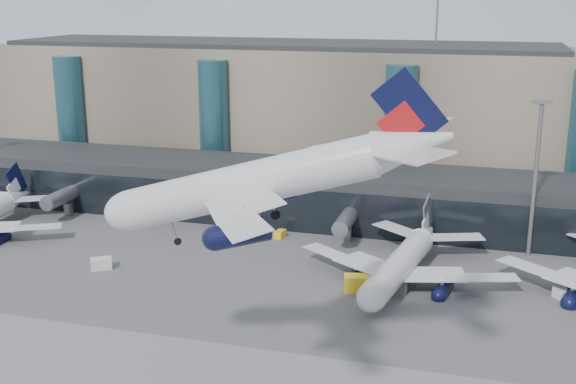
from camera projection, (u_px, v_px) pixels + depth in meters
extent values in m
plane|color=#515154|center=(267.00, 372.00, 81.85)|extent=(900.00, 900.00, 0.00)
cube|color=black|center=(360.00, 196.00, 134.34)|extent=(170.00, 18.00, 10.00)
cube|color=black|center=(350.00, 215.00, 126.35)|extent=(170.00, 0.40, 8.00)
cylinder|color=slate|center=(67.00, 194.00, 138.74)|extent=(2.80, 14.00, 2.80)
cube|color=slate|center=(68.00, 209.00, 139.54)|extent=(1.20, 1.20, 2.40)
cylinder|color=slate|center=(348.00, 218.00, 124.35)|extent=(2.80, 14.00, 2.80)
cube|color=slate|center=(348.00, 234.00, 125.14)|extent=(1.20, 1.20, 2.40)
cube|color=gray|center=(279.00, 111.00, 167.92)|extent=(130.00, 30.00, 30.00)
cube|color=black|center=(279.00, 44.00, 163.81)|extent=(123.50, 28.00, 1.00)
cylinder|color=#235464|center=(71.00, 118.00, 165.12)|extent=(6.40, 6.40, 28.00)
cylinder|color=#235464|center=(214.00, 125.00, 155.96)|extent=(6.40, 6.40, 28.00)
cylinder|color=#235464|center=(399.00, 135.00, 145.49)|extent=(6.40, 6.40, 28.00)
cylinder|color=slate|center=(437.00, 11.00, 152.65)|extent=(0.40, 0.40, 16.00)
cone|color=gray|center=(70.00, 0.00, 492.56)|extent=(320.00, 320.00, 75.00)
cylinder|color=slate|center=(535.00, 181.00, 115.22)|extent=(0.70, 0.70, 25.00)
cube|color=slate|center=(542.00, 102.00, 111.82)|extent=(3.00, 1.20, 0.60)
cylinder|color=silver|center=(266.00, 166.00, 66.06)|extent=(24.52, 5.83, 4.02)
ellipsoid|color=silver|center=(141.00, 160.00, 68.39)|extent=(5.92, 4.43, 4.02)
cone|color=silver|center=(440.00, 172.00, 63.02)|extent=(7.22, 4.53, 4.02)
cube|color=silver|center=(263.00, 200.00, 57.71)|extent=(13.63, 18.02, 0.20)
cylinder|color=black|center=(252.00, 216.00, 60.49)|extent=(5.01, 2.57, 2.21)
cube|color=silver|center=(440.00, 184.00, 58.37)|extent=(7.75, 9.48, 0.16)
cube|color=silver|center=(302.00, 154.00, 74.10)|extent=(11.65, 18.31, 0.20)
cylinder|color=black|center=(284.00, 178.00, 72.95)|extent=(5.01, 2.57, 2.21)
cube|color=silver|center=(440.00, 158.00, 67.55)|extent=(6.81, 9.66, 0.16)
cube|color=black|center=(446.00, 136.00, 62.09)|extent=(6.01, 0.69, 7.08)
cube|color=#B01517|center=(433.00, 149.00, 62.61)|extent=(4.03, 0.58, 3.87)
cylinder|color=slate|center=(179.00, 189.00, 68.39)|extent=(0.16, 0.16, 3.22)
cylinder|color=black|center=(180.00, 203.00, 68.76)|extent=(0.73, 0.31, 0.71)
cylinder|color=black|center=(272.00, 217.00, 64.65)|extent=(0.94, 0.42, 0.92)
cylinder|color=black|center=(283.00, 202.00, 69.21)|extent=(0.94, 0.42, 0.92)
cone|color=silver|center=(23.00, 188.00, 140.97)|extent=(4.14, 7.08, 4.09)
cube|color=silver|center=(19.00, 217.00, 125.85)|extent=(18.48, 12.97, 0.20)
cylinder|color=black|center=(4.00, 230.00, 125.64)|extent=(2.28, 4.95, 2.25)
cube|color=silver|center=(45.00, 189.00, 139.66)|extent=(9.73, 7.46, 0.16)
cube|color=silver|center=(1.00, 185.00, 142.17)|extent=(9.75, 7.36, 0.16)
cube|color=black|center=(23.00, 172.00, 140.43)|extent=(0.29, 6.10, 7.19)
cube|color=silver|center=(20.00, 179.00, 139.77)|extent=(0.32, 4.08, 3.93)
cylinder|color=silver|center=(403.00, 254.00, 106.37)|extent=(7.83, 24.32, 3.98)
ellipsoid|color=silver|center=(378.00, 282.00, 95.89)|extent=(4.83, 6.14, 3.98)
cone|color=silver|center=(430.00, 223.00, 119.78)|extent=(5.04, 7.41, 3.98)
cube|color=silver|center=(464.00, 263.00, 104.53)|extent=(18.07, 10.23, 0.20)
cylinder|color=black|center=(447.00, 277.00, 104.71)|extent=(2.94, 5.09, 2.19)
cube|color=silver|center=(459.00, 226.00, 117.76)|extent=(9.54, 6.10, 0.16)
cube|color=silver|center=(352.00, 246.00, 111.54)|extent=(17.44, 14.48, 0.20)
cylinder|color=black|center=(362.00, 263.00, 110.04)|extent=(2.94, 5.09, 2.19)
cube|color=silver|center=(402.00, 219.00, 121.69)|extent=(9.16, 8.13, 0.16)
cube|color=slate|center=(431.00, 205.00, 119.23)|extent=(1.20, 5.90, 7.00)
cube|color=silver|center=(429.00, 213.00, 118.65)|extent=(0.92, 3.96, 3.83)
cylinder|color=slate|center=(385.00, 290.00, 99.72)|extent=(0.16, 0.16, 3.18)
cylinder|color=black|center=(385.00, 300.00, 100.09)|extent=(0.36, 0.74, 0.71)
cylinder|color=black|center=(420.00, 279.00, 107.34)|extent=(0.50, 0.95, 0.91)
cylinder|color=black|center=(389.00, 274.00, 109.30)|extent=(0.50, 0.95, 0.91)
cube|color=silver|center=(561.00, 261.00, 104.24)|extent=(19.09, 16.65, 0.22)
cylinder|color=black|center=(575.00, 282.00, 102.51)|extent=(3.49, 5.72, 2.43)
cube|color=silver|center=(101.00, 264.00, 112.26)|extent=(3.65, 3.18, 1.79)
cube|color=yellow|center=(280.00, 234.00, 126.75)|extent=(1.78, 2.50, 1.33)
cube|color=#4B4B50|center=(394.00, 285.00, 103.48)|extent=(3.95, 2.14, 2.17)
cube|color=silver|center=(563.00, 294.00, 101.24)|extent=(2.77, 2.94, 1.50)
cube|color=yellow|center=(359.00, 283.00, 103.95)|extent=(4.63, 3.16, 2.33)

